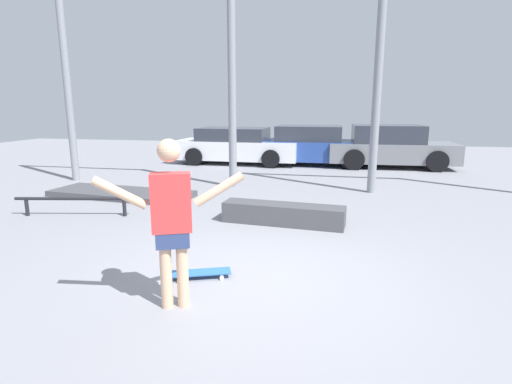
% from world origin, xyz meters
% --- Properties ---
extents(ground_plane, '(36.00, 36.00, 0.00)m').
position_xyz_m(ground_plane, '(0.00, 0.00, 0.00)').
color(ground_plane, gray).
extents(skateboarder, '(1.41, 0.65, 1.76)m').
position_xyz_m(skateboarder, '(-0.70, -0.84, 0.99)').
color(skateboarder, '#DBAD89').
rests_on(skateboarder, ground_plane).
extents(skateboard, '(0.77, 0.46, 0.08)m').
position_xyz_m(skateboard, '(-0.68, -0.11, 0.06)').
color(skateboard, '#2D66B2').
rests_on(skateboard, ground_plane).
extents(grind_box, '(2.21, 0.67, 0.36)m').
position_xyz_m(grind_box, '(-0.00, 2.36, 0.18)').
color(grind_box, '#47474C').
rests_on(grind_box, ground_plane).
extents(manual_pad, '(3.45, 1.44, 0.13)m').
position_xyz_m(manual_pad, '(-4.00, 3.81, 0.06)').
color(manual_pad, '#47474C').
rests_on(manual_pad, ground_plane).
extents(grind_rail, '(2.27, 0.49, 0.37)m').
position_xyz_m(grind_rail, '(-3.97, 2.09, 0.29)').
color(grind_rail, black).
rests_on(grind_rail, ground_plane).
extents(canopy_support_left, '(4.82, 0.20, 5.31)m').
position_xyz_m(canopy_support_left, '(-4.05, 5.45, 3.21)').
color(canopy_support_left, gray).
rests_on(canopy_support_left, ground_plane).
extents(canopy_support_right, '(4.82, 0.20, 5.31)m').
position_xyz_m(canopy_support_right, '(4.05, 5.45, 3.21)').
color(canopy_support_right, gray).
rests_on(canopy_support_right, ground_plane).
extents(parked_car_white, '(4.45, 2.05, 1.29)m').
position_xyz_m(parked_car_white, '(-2.71, 9.71, 0.63)').
color(parked_car_white, white).
rests_on(parked_car_white, ground_plane).
extents(parked_car_blue, '(4.14, 1.97, 1.38)m').
position_xyz_m(parked_car_blue, '(0.01, 9.90, 0.67)').
color(parked_car_blue, '#284793').
rests_on(parked_car_blue, ground_plane).
extents(parked_car_grey, '(4.22, 2.06, 1.43)m').
position_xyz_m(parked_car_grey, '(2.64, 9.85, 0.69)').
color(parked_car_grey, slate).
rests_on(parked_car_grey, ground_plane).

